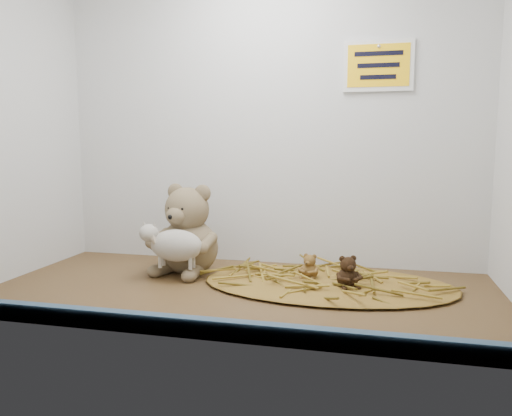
% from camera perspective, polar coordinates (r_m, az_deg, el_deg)
% --- Properties ---
extents(alcove_shell, '(1.20, 0.60, 0.90)m').
position_cam_1_polar(alcove_shell, '(1.23, -0.72, 12.25)').
color(alcove_shell, '#422817').
rests_on(alcove_shell, ground).
extents(front_rail, '(1.19, 0.02, 0.04)m').
position_cam_1_polar(front_rail, '(0.93, -6.53, -13.41)').
color(front_rail, '#3A576F').
rests_on(front_rail, shelf_floor).
extents(straw_bed, '(0.62, 0.36, 0.01)m').
position_cam_1_polar(straw_bed, '(1.24, 8.22, -8.56)').
color(straw_bed, brown).
rests_on(straw_bed, shelf_floor).
extents(main_teddy, '(0.23, 0.24, 0.24)m').
position_cam_1_polar(main_teddy, '(1.35, -7.72, -2.34)').
color(main_teddy, '#877353').
rests_on(main_teddy, shelf_floor).
extents(toy_lamb, '(0.18, 0.11, 0.11)m').
position_cam_1_polar(toy_lamb, '(1.28, -9.08, -4.26)').
color(toy_lamb, beige).
rests_on(toy_lamb, main_teddy).
extents(mini_teddy_tan, '(0.06, 0.06, 0.06)m').
position_cam_1_polar(mini_teddy_tan, '(1.27, 6.18, -6.48)').
color(mini_teddy_tan, brown).
rests_on(mini_teddy_tan, straw_bed).
extents(mini_teddy_brown, '(0.08, 0.08, 0.08)m').
position_cam_1_polar(mini_teddy_brown, '(1.20, 10.44, -7.01)').
color(mini_teddy_brown, black).
rests_on(mini_teddy_brown, straw_bed).
extents(wall_sign, '(0.16, 0.01, 0.11)m').
position_cam_1_polar(wall_sign, '(1.41, 13.80, 15.53)').
color(wall_sign, '#EBAD0C').
rests_on(wall_sign, back_wall).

